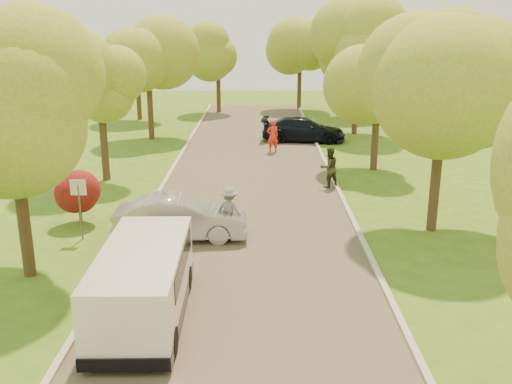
{
  "coord_description": "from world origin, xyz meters",
  "views": [
    {
      "loc": [
        0.43,
        -14.81,
        7.35
      ],
      "look_at": [
        0.33,
        5.5,
        1.3
      ],
      "focal_mm": 40.0,
      "sensor_mm": 36.0,
      "label": 1
    }
  ],
  "objects_px": {
    "silver_sedan": "(181,218)",
    "skateboarder": "(229,211)",
    "longboard": "(230,234)",
    "minivan": "(143,282)",
    "person_striped": "(273,136)",
    "street_sign": "(79,197)",
    "dark_sedan": "(303,129)",
    "person_olive": "(329,167)"
  },
  "relations": [
    {
      "from": "dark_sedan",
      "to": "skateboarder",
      "type": "height_order",
      "value": "skateboarder"
    },
    {
      "from": "dark_sedan",
      "to": "person_striped",
      "type": "distance_m",
      "value": 3.87
    },
    {
      "from": "minivan",
      "to": "skateboarder",
      "type": "xyz_separation_m",
      "value": [
        1.9,
        5.84,
        -0.03
      ]
    },
    {
      "from": "person_olive",
      "to": "skateboarder",
      "type": "bearing_deg",
      "value": 31.04
    },
    {
      "from": "person_striped",
      "to": "person_olive",
      "type": "relative_size",
      "value": 1.02
    },
    {
      "from": "silver_sedan",
      "to": "longboard",
      "type": "xyz_separation_m",
      "value": [
        1.7,
        0.11,
        -0.67
      ]
    },
    {
      "from": "silver_sedan",
      "to": "dark_sedan",
      "type": "relative_size",
      "value": 0.87
    },
    {
      "from": "minivan",
      "to": "person_olive",
      "type": "bearing_deg",
      "value": 62.26
    },
    {
      "from": "silver_sedan",
      "to": "person_striped",
      "type": "relative_size",
      "value": 2.4
    },
    {
      "from": "silver_sedan",
      "to": "person_olive",
      "type": "xyz_separation_m",
      "value": [
        5.97,
        6.55,
        0.18
      ]
    },
    {
      "from": "silver_sedan",
      "to": "dark_sedan",
      "type": "height_order",
      "value": "dark_sedan"
    },
    {
      "from": "street_sign",
      "to": "dark_sedan",
      "type": "bearing_deg",
      "value": 62.37
    },
    {
      "from": "street_sign",
      "to": "skateboarder",
      "type": "height_order",
      "value": "street_sign"
    },
    {
      "from": "silver_sedan",
      "to": "person_olive",
      "type": "distance_m",
      "value": 8.86
    },
    {
      "from": "street_sign",
      "to": "minivan",
      "type": "relative_size",
      "value": 0.42
    },
    {
      "from": "person_striped",
      "to": "dark_sedan",
      "type": "bearing_deg",
      "value": -141.24
    },
    {
      "from": "longboard",
      "to": "skateboarder",
      "type": "height_order",
      "value": "skateboarder"
    },
    {
      "from": "longboard",
      "to": "person_striped",
      "type": "height_order",
      "value": "person_striped"
    },
    {
      "from": "silver_sedan",
      "to": "skateboarder",
      "type": "xyz_separation_m",
      "value": [
        1.7,
        0.11,
        0.22
      ]
    },
    {
      "from": "dark_sedan",
      "to": "longboard",
      "type": "distance_m",
      "value": 17.6
    },
    {
      "from": "silver_sedan",
      "to": "person_olive",
      "type": "bearing_deg",
      "value": -43.99
    },
    {
      "from": "silver_sedan",
      "to": "person_striped",
      "type": "bearing_deg",
      "value": -15.85
    },
    {
      "from": "skateboarder",
      "to": "dark_sedan",
      "type": "bearing_deg",
      "value": -81.24
    },
    {
      "from": "street_sign",
      "to": "person_striped",
      "type": "bearing_deg",
      "value": 63.47
    },
    {
      "from": "minivan",
      "to": "person_olive",
      "type": "distance_m",
      "value": 13.74
    },
    {
      "from": "minivan",
      "to": "person_striped",
      "type": "relative_size",
      "value": 2.69
    },
    {
      "from": "minivan",
      "to": "skateboarder",
      "type": "distance_m",
      "value": 6.14
    },
    {
      "from": "street_sign",
      "to": "skateboarder",
      "type": "bearing_deg",
      "value": 2.53
    },
    {
      "from": "skateboarder",
      "to": "longboard",
      "type": "bearing_deg",
      "value": -158.42
    },
    {
      "from": "dark_sedan",
      "to": "longboard",
      "type": "relative_size",
      "value": 5.79
    },
    {
      "from": "street_sign",
      "to": "silver_sedan",
      "type": "height_order",
      "value": "street_sign"
    },
    {
      "from": "silver_sedan",
      "to": "person_striped",
      "type": "height_order",
      "value": "person_striped"
    },
    {
      "from": "minivan",
      "to": "person_striped",
      "type": "distance_m",
      "value": 20.07
    },
    {
      "from": "dark_sedan",
      "to": "longboard",
      "type": "bearing_deg",
      "value": 172.84
    },
    {
      "from": "street_sign",
      "to": "person_olive",
      "type": "bearing_deg",
      "value": 35.15
    },
    {
      "from": "longboard",
      "to": "person_olive",
      "type": "relative_size",
      "value": 0.49
    },
    {
      "from": "person_striped",
      "to": "silver_sedan",
      "type": "bearing_deg",
      "value": 56.68
    },
    {
      "from": "longboard",
      "to": "dark_sedan",
      "type": "bearing_deg",
      "value": -81.24
    },
    {
      "from": "dark_sedan",
      "to": "person_olive",
      "type": "relative_size",
      "value": 2.81
    },
    {
      "from": "street_sign",
      "to": "longboard",
      "type": "height_order",
      "value": "street_sign"
    },
    {
      "from": "dark_sedan",
      "to": "person_striped",
      "type": "relative_size",
      "value": 2.75
    },
    {
      "from": "silver_sedan",
      "to": "street_sign",
      "type": "bearing_deg",
      "value": 90.34
    }
  ]
}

